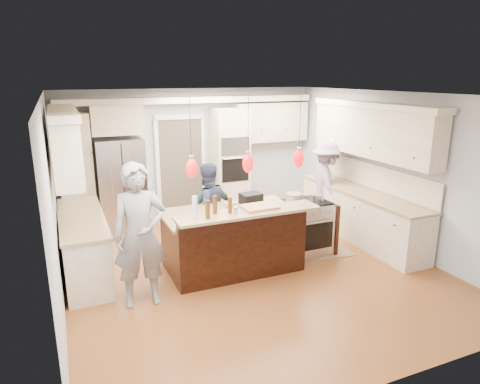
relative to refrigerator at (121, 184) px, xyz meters
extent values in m
plane|color=brown|center=(1.55, -2.64, -0.90)|extent=(6.00, 6.00, 0.00)
cube|color=#B2BCC6|center=(1.55, 0.36, 0.45)|extent=(5.50, 0.04, 2.70)
cube|color=#B2BCC6|center=(1.55, -5.64, 0.45)|extent=(5.50, 0.04, 2.70)
cube|color=#B2BCC6|center=(-1.20, -2.64, 0.45)|extent=(0.04, 6.00, 2.70)
cube|color=#B2BCC6|center=(4.30, -2.64, 0.45)|extent=(0.04, 6.00, 2.70)
cube|color=white|center=(1.55, -2.64, 1.80)|extent=(5.50, 6.00, 0.04)
cube|color=#B7B7BC|center=(0.00, 0.00, 0.00)|extent=(0.90, 0.70, 1.80)
cube|color=#EEE4C1|center=(2.30, 0.03, 0.25)|extent=(0.72, 0.64, 2.30)
cube|color=black|center=(2.30, -0.30, 0.65)|extent=(0.60, 0.02, 0.35)
cube|color=black|center=(2.30, -0.30, 0.15)|extent=(0.60, 0.02, 0.50)
cylinder|color=#B7B7BC|center=(2.30, -0.33, 0.40)|extent=(0.55, 0.02, 0.02)
cube|color=#EEE4C1|center=(-0.80, 0.06, 0.25)|extent=(0.60, 0.58, 2.30)
cube|color=#EEE4C1|center=(0.00, 0.06, 1.25)|extent=(0.95, 0.58, 0.55)
cube|color=#EEE4C1|center=(3.35, 0.18, 1.05)|extent=(1.70, 0.35, 0.85)
cube|color=beige|center=(1.55, 0.16, 1.58)|extent=(5.30, 0.38, 0.12)
cube|color=#4C443A|center=(1.30, 0.35, 0.15)|extent=(0.90, 0.06, 2.10)
cube|color=white|center=(1.30, 0.31, 1.23)|extent=(1.04, 0.06, 0.10)
cube|color=#EEE4C1|center=(3.95, -2.34, -0.46)|extent=(0.60, 3.00, 0.88)
cube|color=tan|center=(3.95, -2.34, 0.00)|extent=(0.64, 3.05, 0.04)
cube|color=#EEE4C1|center=(4.07, -2.34, 1.08)|extent=(0.35, 3.00, 0.85)
cube|color=beige|center=(4.06, -2.34, 1.56)|extent=(0.37, 3.10, 0.10)
cube|color=#EEE4C1|center=(-0.85, -1.84, -0.46)|extent=(0.60, 2.20, 0.88)
cube|color=tan|center=(-0.85, -1.84, 0.00)|extent=(0.64, 2.25, 0.04)
cube|color=#EEE4C1|center=(-0.97, -1.84, 1.08)|extent=(0.35, 2.20, 0.85)
cube|color=beige|center=(-0.96, -1.84, 1.56)|extent=(0.37, 2.30, 0.10)
cube|color=black|center=(1.30, -2.49, -0.46)|extent=(2.00, 1.00, 0.88)
cube|color=tan|center=(1.30, -2.49, 0.00)|extent=(2.10, 1.10, 0.04)
cube|color=black|center=(1.30, -3.05, -0.36)|extent=(2.00, 0.12, 1.08)
cube|color=tan|center=(1.30, -3.19, 0.20)|extent=(2.10, 0.42, 0.04)
cube|color=black|center=(1.76, -2.26, 0.11)|extent=(0.35, 0.30, 0.18)
cube|color=#B7B7BC|center=(2.68, -2.49, -0.45)|extent=(0.76, 0.66, 0.90)
cube|color=black|center=(2.68, -2.83, -0.50)|extent=(0.65, 0.01, 0.45)
cube|color=black|center=(2.68, -2.49, 0.01)|extent=(0.72, 0.59, 0.02)
cube|color=black|center=(3.09, -2.49, -0.46)|extent=(0.06, 0.71, 0.88)
cylinder|color=black|center=(0.50, -3.15, 1.43)|extent=(0.01, 0.01, 0.75)
ellipsoid|color=red|center=(0.50, -3.15, 0.90)|extent=(0.15, 0.15, 0.26)
cylinder|color=black|center=(1.30, -3.15, 1.43)|extent=(0.01, 0.01, 0.75)
ellipsoid|color=red|center=(1.30, -3.15, 0.90)|extent=(0.15, 0.15, 0.26)
cylinder|color=black|center=(2.10, -3.15, 1.43)|extent=(0.01, 0.01, 0.75)
ellipsoid|color=red|center=(2.10, -3.15, 0.90)|extent=(0.15, 0.15, 0.26)
imported|color=slate|center=(-0.21, -3.11, 0.06)|extent=(0.73, 0.50, 1.92)
imported|color=navy|center=(1.17, -1.76, -0.12)|extent=(0.84, 0.70, 1.56)
imported|color=#476363|center=(1.23, -1.79, -0.18)|extent=(0.89, 0.47, 1.45)
imported|color=gray|center=(3.80, -1.44, -0.04)|extent=(0.88, 1.23, 1.73)
cube|color=olive|center=(3.12, -2.45, -0.89)|extent=(0.80, 1.07, 0.01)
cylinder|color=silver|center=(0.51, -3.19, 0.38)|extent=(0.08, 0.08, 0.31)
cylinder|color=#49290D|center=(0.84, -3.08, 0.35)|extent=(0.07, 0.07, 0.25)
cylinder|color=#49290D|center=(0.67, -3.25, 0.35)|extent=(0.08, 0.08, 0.25)
cylinder|color=#49290D|center=(1.03, -3.15, 0.34)|extent=(0.07, 0.07, 0.23)
cylinder|color=#B7B7BC|center=(1.08, -3.24, 0.28)|extent=(0.08, 0.08, 0.11)
cube|color=tan|center=(1.50, -3.11, 0.24)|extent=(0.50, 0.37, 0.04)
cylinder|color=#B7B7BC|center=(2.44, -2.49, 0.10)|extent=(0.27, 0.27, 0.16)
cylinder|color=#B7B7BC|center=(2.88, -2.52, 0.07)|extent=(0.20, 0.20, 0.10)
camera|label=1|loc=(-1.05, -8.37, 2.06)|focal=32.00mm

